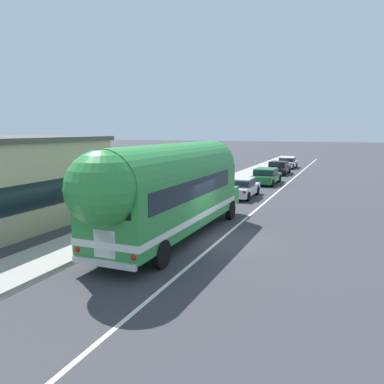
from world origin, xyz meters
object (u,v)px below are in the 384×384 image
object	(u,v)px
painted_bus	(169,188)
car_third	(279,167)
car_second	(266,175)
car_lead	(240,187)
car_fourth	(287,162)

from	to	relation	value
painted_bus	car_third	distance (m)	27.63
car_second	car_lead	bearing A→B (deg)	-92.11
painted_bus	car_third	bearing A→B (deg)	90.18
painted_bus	car_fourth	xyz separation A→B (m)	(-0.22, 34.78, -1.57)
painted_bus	car_second	bearing A→B (deg)	89.42
car_lead	car_third	size ratio (longest dim) A/B	0.97
painted_bus	car_third	size ratio (longest dim) A/B	2.83
car_third	car_fourth	xyz separation A→B (m)	(-0.14, 7.19, -0.00)
car_lead	car_fourth	xyz separation A→B (m)	(-0.14, 22.92, 0.00)
painted_bus	car_third	world-z (taller)	painted_bus
car_third	car_lead	bearing A→B (deg)	-89.98
car_lead	car_second	size ratio (longest dim) A/B	0.90
car_lead	car_third	world-z (taller)	same
car_lead	car_third	xyz separation A→B (m)	(-0.01, 15.73, 0.00)
painted_bus	car_second	world-z (taller)	painted_bus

